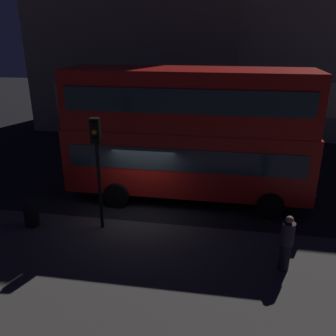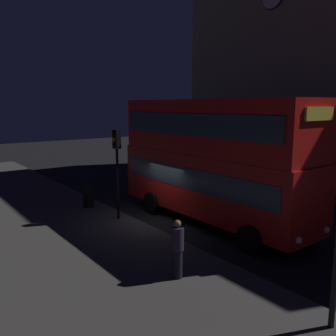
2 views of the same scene
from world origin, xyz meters
name	(u,v)px [view 1 (image 1 of 2)]	position (x,y,z in m)	size (l,w,h in m)	color
ground_plane	(143,212)	(0.00, 0.00, 0.00)	(80.00, 80.00, 0.00)	black
sidewalk_slab	(105,286)	(0.00, -4.62, 0.06)	(44.00, 7.27, 0.12)	#423F3D
building_with_clock	(140,2)	(-3.60, 14.97, 8.76)	(14.30, 8.37, 17.52)	tan
building_plain_facade	(276,25)	(6.01, 14.75, 7.25)	(14.74, 7.27, 14.49)	tan
double_decker_bus	(188,130)	(1.57, 1.63, 3.05)	(10.13, 2.99, 5.48)	red
traffic_light_near_kerb	(97,151)	(-1.13, -1.60, 3.04)	(0.35, 0.38, 4.06)	black
pedestrian	(286,243)	(5.06, -3.02, 1.04)	(0.38, 0.38, 1.80)	black
litter_bin	(31,213)	(-3.74, -1.88, 0.62)	(0.52, 0.52, 0.99)	black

